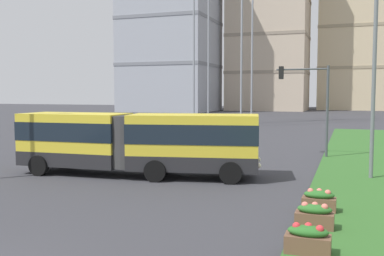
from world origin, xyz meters
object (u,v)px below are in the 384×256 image
apartment_tower_centre (362,10)px  apartment_tower_west (171,23)px  flower_planter_2 (315,216)px  traffic_light_far_right (310,95)px  articulated_bus (137,142)px  car_grey_wagon (110,144)px  flower_planter_3 (319,200)px  flower_planter_1 (308,239)px  apartment_tower_westcentre (269,20)px  streetlight_median (374,68)px

apartment_tower_centre → apartment_tower_west: bearing=-148.6°
flower_planter_2 → apartment_tower_centre: bearing=88.3°
apartment_tower_west → apartment_tower_centre: 47.58m
flower_planter_2 → traffic_light_far_right: traffic_light_far_right is taller
articulated_bus → car_grey_wagon: size_ratio=2.66×
articulated_bus → flower_planter_3: (8.80, -4.08, -1.23)m
flower_planter_1 → apartment_tower_westcentre: apartment_tower_westcentre is taller
flower_planter_2 → traffic_light_far_right: (-1.44, 15.31, 3.48)m
flower_planter_3 → flower_planter_1: bearing=-90.0°
articulated_bus → car_grey_wagon: 7.12m
flower_planter_1 → flower_planter_3: size_ratio=1.00×
traffic_light_far_right → articulated_bus: bearing=-128.5°
flower_planter_2 → apartment_tower_westcentre: (-17.54, 92.82, 20.77)m
traffic_light_far_right → flower_planter_2: bearing=-84.6°
car_grey_wagon → apartment_tower_west: 75.03m
flower_planter_2 → apartment_tower_west: bearing=115.0°
traffic_light_far_right → apartment_tower_westcentre: size_ratio=0.13×
flower_planter_2 → apartment_tower_centre: size_ratio=0.02×
traffic_light_far_right → apartment_tower_west: (-35.89, 64.64, 15.84)m
streetlight_median → flower_planter_2: bearing=-102.2°
apartment_tower_west → apartment_tower_centre: apartment_tower_centre is taller
flower_planter_3 → articulated_bus: bearing=155.2°
flower_planter_1 → flower_planter_2: bearing=90.0°
flower_planter_3 → apartment_tower_westcentre: size_ratio=0.03×
streetlight_median → apartment_tower_westcentre: apartment_tower_westcentre is taller
car_grey_wagon → flower_planter_2: car_grey_wagon is taller
streetlight_median → articulated_bus: bearing=-165.6°
car_grey_wagon → flower_planter_2: size_ratio=4.09×
articulated_bus → flower_planter_2: articulated_bus is taller
apartment_tower_west → streetlight_median: bearing=-61.1°
traffic_light_far_right → apartment_tower_centre: bearing=87.1°
apartment_tower_centre → traffic_light_far_right: bearing=-92.9°
streetlight_median → apartment_tower_west: 82.55m
flower_planter_2 → apartment_tower_westcentre: 96.72m
flower_planter_1 → apartment_tower_centre: apartment_tower_centre is taller
streetlight_median → apartment_tower_centre: size_ratio=0.19×
articulated_bus → flower_planter_3: 9.78m
flower_planter_3 → apartment_tower_west: (-37.34, 77.97, 19.32)m
flower_planter_1 → apartment_tower_west: 92.28m
flower_planter_1 → apartment_tower_westcentre: (-17.54, 95.02, 20.77)m
apartment_tower_west → traffic_light_far_right: bearing=-61.0°
car_grey_wagon → flower_planter_2: (13.38, -11.43, -0.33)m
car_grey_wagon → apartment_tower_centre: apartment_tower_centre is taller
flower_planter_2 → streetlight_median: 10.16m
articulated_bus → traffic_light_far_right: (7.36, 9.26, 2.25)m
car_grey_wagon → streetlight_median: 16.12m
articulated_bus → flower_planter_1: 12.13m
flower_planter_1 → apartment_tower_centre: size_ratio=0.02×
streetlight_median → flower_planter_1: bearing=-99.8°
flower_planter_3 → traffic_light_far_right: 13.86m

